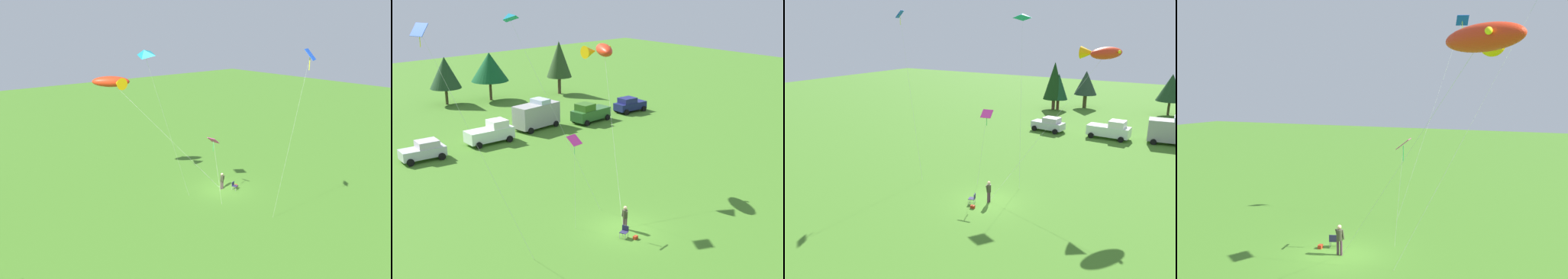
% 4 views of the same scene
% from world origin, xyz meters
% --- Properties ---
extents(ground_plane, '(160.00, 160.00, 0.00)m').
position_xyz_m(ground_plane, '(0.00, 0.00, 0.00)').
color(ground_plane, '#437824').
extents(person_kite_flyer, '(0.36, 0.60, 1.74)m').
position_xyz_m(person_kite_flyer, '(0.07, -0.05, 1.02)').
color(person_kite_flyer, '#553444').
rests_on(person_kite_flyer, ground).
extents(folding_chair, '(0.61, 0.61, 0.82)m').
position_xyz_m(folding_chair, '(-0.82, -0.90, 0.49)').
color(folding_chair, '#29274B').
rests_on(folding_chair, ground).
extents(backpack_on_grass, '(0.34, 0.26, 0.22)m').
position_xyz_m(backpack_on_grass, '(-0.44, -1.57, 0.11)').
color(backpack_on_grass, '#B43118').
rests_on(backpack_on_grass, ground).
extents(car_silver_compact, '(4.36, 2.55, 1.89)m').
position_xyz_m(car_silver_compact, '(-4.10, 22.86, 0.95)').
color(car_silver_compact, silver).
rests_on(car_silver_compact, ground).
extents(truck_white_pickup, '(5.07, 2.57, 2.34)m').
position_xyz_m(truck_white_pickup, '(3.63, 23.42, 1.10)').
color(truck_white_pickup, white).
rests_on(truck_white_pickup, ground).
extents(van_motorhome_grey, '(5.62, 3.10, 3.34)m').
position_xyz_m(van_motorhome_grey, '(10.48, 24.68, 1.64)').
color(van_motorhome_grey, '#A09E9C').
rests_on(van_motorhome_grey, ground).
extents(treeline_distant, '(36.31, 8.88, 7.90)m').
position_xyz_m(treeline_distant, '(5.57, 39.39, 4.55)').
color(treeline_distant, brown).
rests_on(treeline_distant, ground).
extents(kite_large_fish, '(7.29, 10.30, 11.61)m').
position_xyz_m(kite_large_fish, '(5.56, 8.59, 11.07)').
color(kite_large_fish, red).
rests_on(kite_large_fish, ground).
extents(kite_delta_teal, '(3.99, 7.13, 14.51)m').
position_xyz_m(kite_delta_teal, '(-2.26, 10.00, 14.08)').
color(kite_delta_teal, teal).
rests_on(kite_delta_teal, ground).
extents(kite_diamond_blue, '(5.15, 3.88, 14.62)m').
position_xyz_m(kite_diamond_blue, '(-11.68, 3.92, 13.65)').
color(kite_diamond_blue, blue).
rests_on(kite_diamond_blue, ground).
extents(kite_diamond_rainbow, '(1.05, 1.13, 6.52)m').
position_xyz_m(kite_diamond_rainbow, '(-1.94, 2.99, 6.09)').
color(kite_diamond_rainbow, '#D3308F').
rests_on(kite_diamond_rainbow, ground).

